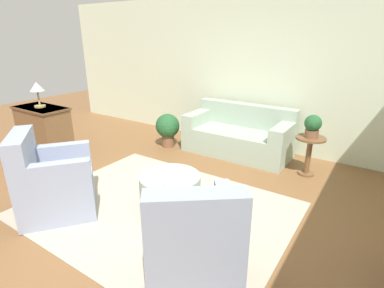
# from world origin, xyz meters

# --- Properties ---
(ground_plane) EXTENTS (16.00, 16.00, 0.00)m
(ground_plane) POSITION_xyz_m (0.00, 0.00, 0.00)
(ground_plane) COLOR brown
(wall_back) EXTENTS (9.74, 0.12, 2.80)m
(wall_back) POSITION_xyz_m (0.00, 2.93, 1.40)
(wall_back) COLOR beige
(wall_back) RESTS_ON ground_plane
(rug) EXTENTS (3.15, 2.44, 0.01)m
(rug) POSITION_xyz_m (0.00, 0.00, 0.01)
(rug) COLOR #B2A893
(rug) RESTS_ON ground_plane
(couch) EXTENTS (1.91, 0.88, 0.88)m
(couch) POSITION_xyz_m (-0.02, 2.35, 0.33)
(couch) COLOR #9EB29E
(couch) RESTS_ON ground_plane
(armchair_left) EXTENTS (1.10, 1.12, 1.04)m
(armchair_left) POSITION_xyz_m (-1.02, -0.74, 0.40)
(armchair_left) COLOR #8E99B2
(armchair_left) RESTS_ON rug
(armchair_right) EXTENTS (1.10, 1.12, 1.04)m
(armchair_right) POSITION_xyz_m (1.02, -0.74, 0.40)
(armchair_right) COLOR #8E99B2
(armchair_right) RESTS_ON rug
(ottoman_table) EXTENTS (0.76, 0.76, 0.45)m
(ottoman_table) POSITION_xyz_m (0.11, 0.13, 0.29)
(ottoman_table) COLOR #9EB29E
(ottoman_table) RESTS_ON rug
(side_table) EXTENTS (0.44, 0.44, 0.62)m
(side_table) POSITION_xyz_m (1.29, 2.10, 0.41)
(side_table) COLOR brown
(side_table) RESTS_ON ground_plane
(dresser) EXTENTS (0.97, 0.52, 0.96)m
(dresser) POSITION_xyz_m (-2.62, 0.17, 0.49)
(dresser) COLOR brown
(dresser) RESTS_ON ground_plane
(potted_plant_on_side_table) EXTENTS (0.25, 0.25, 0.35)m
(potted_plant_on_side_table) POSITION_xyz_m (1.29, 2.10, 0.80)
(potted_plant_on_side_table) COLOR brown
(potted_plant_on_side_table) RESTS_ON side_table
(potted_plant_floor) EXTENTS (0.46, 0.46, 0.65)m
(potted_plant_floor) POSITION_xyz_m (-1.32, 1.90, 0.38)
(potted_plant_floor) COLOR brown
(potted_plant_floor) RESTS_ON ground_plane
(table_lamp) EXTENTS (0.22, 0.22, 0.41)m
(table_lamp) POSITION_xyz_m (-2.62, 0.17, 1.25)
(table_lamp) COLOR tan
(table_lamp) RESTS_ON dresser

